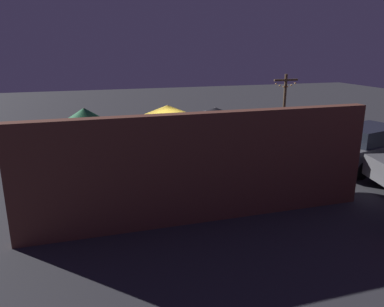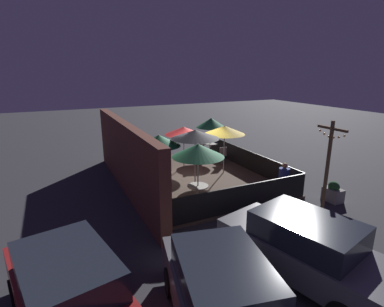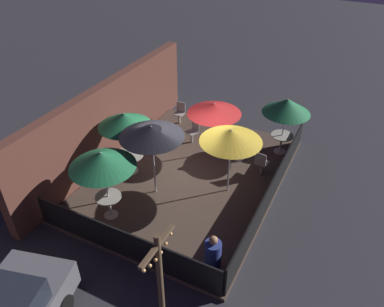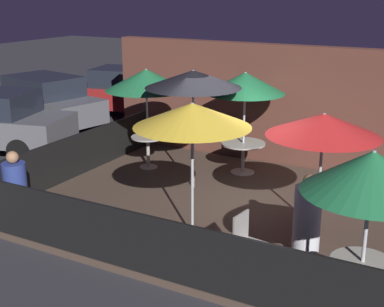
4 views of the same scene
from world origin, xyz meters
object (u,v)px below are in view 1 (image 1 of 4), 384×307
patio_umbrella_0 (214,129)px  patio_umbrella_2 (84,115)px  patio_umbrella_1 (267,121)px  patio_umbrella_5 (124,126)px  dining_table_0 (213,178)px  parked_car_0 (366,146)px  dining_table_1 (264,164)px  light_post (284,109)px  patio_chair_1 (118,177)px  patio_chair_2 (82,195)px  patio_umbrella_4 (167,110)px  planter_box (247,138)px  dining_table_2 (87,150)px  patron_0 (119,156)px  patron_1 (236,140)px  patio_umbrella_3 (215,113)px  patio_chair_0 (132,150)px

patio_umbrella_0 → patio_umbrella_2: bearing=-51.0°
patio_umbrella_1 → patio_umbrella_5: 4.66m
patio_umbrella_2 → dining_table_0: patio_umbrella_2 is taller
patio_umbrella_5 → parked_car_0: bearing=174.6°
dining_table_1 → light_post: bearing=-127.8°
patio_chair_1 → patio_chair_2: size_ratio=1.02×
patio_umbrella_4 → planter_box: size_ratio=2.87×
dining_table_0 → patio_chair_2: (3.81, 0.06, -0.09)m
patio_umbrella_4 → light_post: size_ratio=0.68×
dining_table_2 → parked_car_0: size_ratio=0.18×
patron_0 → patron_1: patron_0 is taller
dining_table_2 → patio_umbrella_0: bearing=129.0°
patio_umbrella_3 → dining_table_1: (-1.56, 0.65, -1.72)m
patio_umbrella_2 → planter_box: size_ratio=2.74×
patio_umbrella_0 → patio_chair_1: (2.71, -1.13, -1.57)m
patio_chair_2 → patron_0: 3.48m
patio_umbrella_1 → patron_0: 5.37m
dining_table_2 → patron_1: patron_1 is taller
light_post → patio_chair_0: bearing=-0.1°
planter_box → dining_table_1: bearing=70.9°
patio_umbrella_2 → patio_chair_2: 4.67m
patio_umbrella_1 → patio_umbrella_2: size_ratio=1.05×
dining_table_2 → patio_chair_1: 3.36m
light_post → parked_car_0: 3.63m
dining_table_1 → patron_0: size_ratio=0.58×
patio_umbrella_0 → planter_box: patio_umbrella_0 is taller
patio_umbrella_1 → patron_1: bearing=-98.2°
patio_umbrella_0 → parked_car_0: (-6.72, -1.28, -1.35)m
patio_chair_0 → patio_umbrella_4: bearing=159.6°
patio_umbrella_3 → parked_car_0: patio_umbrella_3 is taller
patio_umbrella_5 → light_post: light_post is taller
patio_umbrella_4 → patio_umbrella_5: bearing=36.6°
patio_umbrella_4 → patio_umbrella_3: bearing=118.2°
patio_umbrella_5 → dining_table_1: size_ratio=2.69×
patron_0 → dining_table_0: bearing=-39.0°
patio_umbrella_1 → patio_chair_0: 5.47m
patio_umbrella_2 → patio_umbrella_0: bearing=129.0°
patio_chair_0 → planter_box: bearing=-156.5°
patio_umbrella_5 → patio_chair_1: bearing=69.7°
dining_table_0 → patio_umbrella_4: bearing=-80.6°
patio_umbrella_1 → dining_table_1: (-0.00, 0.00, -1.49)m
planter_box → patio_umbrella_1: bearing=70.9°
patron_0 → light_post: (-7.19, -0.99, 1.21)m
patio_umbrella_3 → dining_table_1: 2.41m
patio_chair_1 → light_post: light_post is taller
patron_0 → light_post: 7.36m
dining_table_2 → patio_chair_0: 1.70m
patio_umbrella_2 → dining_table_2: bearing=90.0°
patio_umbrella_4 → patio_chair_1: (2.14, 2.32, -1.62)m
dining_table_2 → patron_0: size_ratio=0.61×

